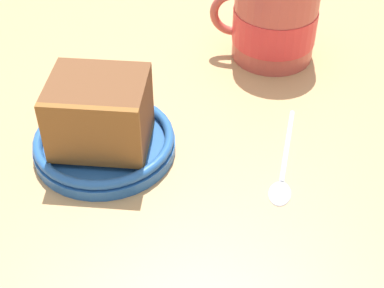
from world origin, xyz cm
name	(u,v)px	position (x,y,z in cm)	size (l,w,h in cm)	color
ground_plane	(154,143)	(0.00, 0.00, -1.20)	(131.14, 131.14, 2.39)	tan
small_plate	(105,143)	(-4.23, -2.72, 0.98)	(13.18, 13.18, 1.97)	#26599E
cake_slice	(100,115)	(-4.24, -2.99, 4.52)	(8.62, 7.46, 6.83)	brown
tea_mug	(274,17)	(11.76, 15.07, 4.80)	(11.94, 9.34, 10.02)	#BF4C3F
teaspoon	(283,173)	(12.20, -4.99, 0.35)	(3.26, 13.24, 0.80)	silver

